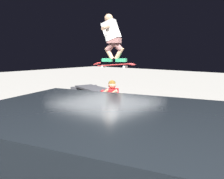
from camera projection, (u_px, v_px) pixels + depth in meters
ground_plane at (107, 125)px, 6.56m from camera, size 40.00×40.00×0.00m
ledge_box_main at (113, 119)px, 6.26m from camera, size 1.89×0.99×0.49m
person_sitting_on_ledge at (110, 104)px, 5.79m from camera, size 0.60×0.78×1.33m
skateboard at (114, 65)px, 5.61m from camera, size 1.03×0.50×0.13m
skater_airborne at (112, 36)px, 5.52m from camera, size 0.64×0.87×1.12m
kicker_ramp at (41, 124)px, 6.47m from camera, size 1.28×1.11×0.33m
picnic_table_back at (93, 94)px, 8.48m from camera, size 2.02×1.78×0.75m
trash_bin at (197, 148)px, 3.84m from camera, size 0.58×0.58×0.89m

